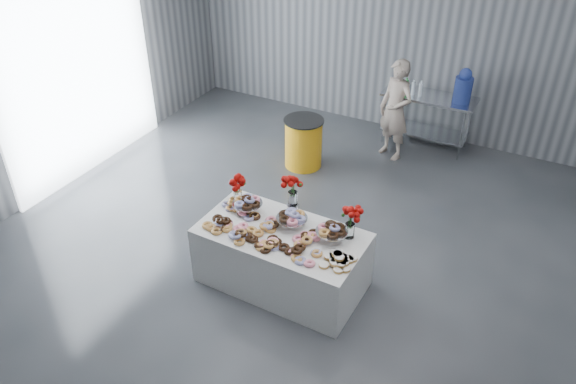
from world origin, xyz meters
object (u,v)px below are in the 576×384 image
Objects in this scene: water_jug at (463,87)px; display_table at (282,258)px; person at (395,110)px; prep_table at (427,111)px; trash_barrel at (303,143)px.

display_table is at bearing -103.67° from water_jug.
display_table is 3.56m from person.
trash_barrel is at bearing -133.78° from prep_table.
display_table is 2.37× the size of trash_barrel.
trash_barrel is (-1.00, 2.57, 0.03)m from display_table.
prep_table is 2.18m from trash_barrel.
prep_table is 2.71× the size of water_jug.
prep_table is at bearing 83.03° from display_table.
display_table is at bearing -96.97° from prep_table.
display_table is 4.33m from water_jug.
water_jug is at bearing 59.74° from person.
prep_table is at bearing 83.66° from person.
prep_table is 0.74m from person.
prep_table is 1.87× the size of trash_barrel.
water_jug is (0.50, -0.00, 0.53)m from prep_table.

